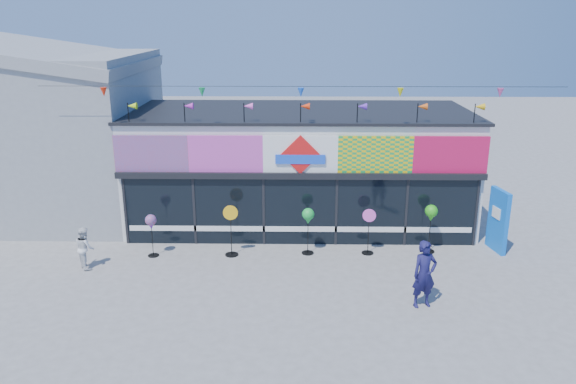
{
  "coord_description": "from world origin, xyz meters",
  "views": [
    {
      "loc": [
        -0.12,
        -14.09,
        7.31
      ],
      "look_at": [
        -0.37,
        2.0,
        2.27
      ],
      "focal_mm": 35.0,
      "sensor_mm": 36.0,
      "label": 1
    }
  ],
  "objects_px": {
    "spinner_2": "(308,218)",
    "spinner_4": "(431,214)",
    "adult_man": "(424,274)",
    "blue_sign": "(498,220)",
    "spinner_3": "(369,230)",
    "spinner_0": "(151,223)",
    "child": "(85,248)",
    "spinner_1": "(231,229)"
  },
  "relations": [
    {
      "from": "blue_sign",
      "to": "spinner_3",
      "type": "xyz_separation_m",
      "value": [
        -4.21,
        -0.35,
        -0.24
      ]
    },
    {
      "from": "spinner_3",
      "to": "adult_man",
      "type": "height_order",
      "value": "adult_man"
    },
    {
      "from": "spinner_2",
      "to": "spinner_4",
      "type": "height_order",
      "value": "spinner_4"
    },
    {
      "from": "spinner_0",
      "to": "adult_man",
      "type": "distance_m",
      "value": 8.5
    },
    {
      "from": "adult_man",
      "to": "child",
      "type": "distance_m",
      "value": 9.98
    },
    {
      "from": "spinner_1",
      "to": "spinner_3",
      "type": "relative_size",
      "value": 1.11
    },
    {
      "from": "spinner_2",
      "to": "adult_man",
      "type": "bearing_deg",
      "value": -48.9
    },
    {
      "from": "adult_man",
      "to": "child",
      "type": "xyz_separation_m",
      "value": [
        -9.72,
        2.23,
        -0.26
      ]
    },
    {
      "from": "spinner_1",
      "to": "spinner_4",
      "type": "distance_m",
      "value": 6.39
    },
    {
      "from": "spinner_2",
      "to": "spinner_1",
      "type": "bearing_deg",
      "value": -175.76
    },
    {
      "from": "blue_sign",
      "to": "spinner_4",
      "type": "bearing_deg",
      "value": 173.53
    },
    {
      "from": "adult_man",
      "to": "child",
      "type": "bearing_deg",
      "value": 151.25
    },
    {
      "from": "spinner_2",
      "to": "spinner_3",
      "type": "relative_size",
      "value": 1.02
    },
    {
      "from": "spinner_4",
      "to": "child",
      "type": "xyz_separation_m",
      "value": [
        -10.68,
        -1.37,
        -0.64
      ]
    },
    {
      "from": "blue_sign",
      "to": "spinner_4",
      "type": "relative_size",
      "value": 1.28
    },
    {
      "from": "blue_sign",
      "to": "spinner_0",
      "type": "distance_m",
      "value": 11.1
    },
    {
      "from": "blue_sign",
      "to": "spinner_1",
      "type": "xyz_separation_m",
      "value": [
        -8.58,
        -0.56,
        -0.15
      ]
    },
    {
      "from": "spinner_1",
      "to": "spinner_4",
      "type": "height_order",
      "value": "spinner_1"
    },
    {
      "from": "spinner_2",
      "to": "spinner_4",
      "type": "relative_size",
      "value": 0.96
    },
    {
      "from": "blue_sign",
      "to": "spinner_0",
      "type": "xyz_separation_m",
      "value": [
        -11.08,
        -0.65,
        0.08
      ]
    },
    {
      "from": "spinner_4",
      "to": "adult_man",
      "type": "distance_m",
      "value": 3.74
    },
    {
      "from": "adult_man",
      "to": "child",
      "type": "height_order",
      "value": "adult_man"
    },
    {
      "from": "spinner_1",
      "to": "spinner_3",
      "type": "xyz_separation_m",
      "value": [
        4.38,
        0.21,
        -0.09
      ]
    },
    {
      "from": "blue_sign",
      "to": "spinner_1",
      "type": "bearing_deg",
      "value": 172.6
    },
    {
      "from": "blue_sign",
      "to": "spinner_3",
      "type": "relative_size",
      "value": 1.36
    },
    {
      "from": "blue_sign",
      "to": "spinner_2",
      "type": "relative_size",
      "value": 1.34
    },
    {
      "from": "spinner_0",
      "to": "adult_man",
      "type": "height_order",
      "value": "adult_man"
    },
    {
      "from": "spinner_0",
      "to": "spinner_1",
      "type": "height_order",
      "value": "spinner_1"
    },
    {
      "from": "blue_sign",
      "to": "spinner_3",
      "type": "height_order",
      "value": "blue_sign"
    },
    {
      "from": "spinner_2",
      "to": "adult_man",
      "type": "distance_m",
      "value": 4.52
    },
    {
      "from": "spinner_4",
      "to": "adult_man",
      "type": "bearing_deg",
      "value": -104.96
    },
    {
      "from": "spinner_0",
      "to": "spinner_1",
      "type": "relative_size",
      "value": 0.83
    },
    {
      "from": "spinner_0",
      "to": "child",
      "type": "height_order",
      "value": "spinner_0"
    },
    {
      "from": "spinner_0",
      "to": "spinner_1",
      "type": "distance_m",
      "value": 2.51
    },
    {
      "from": "blue_sign",
      "to": "spinner_0",
      "type": "bearing_deg",
      "value": 172.27
    },
    {
      "from": "spinner_3",
      "to": "spinner_4",
      "type": "xyz_separation_m",
      "value": [
        1.99,
        0.17,
        0.49
      ]
    },
    {
      "from": "blue_sign",
      "to": "adult_man",
      "type": "distance_m",
      "value": 4.94
    },
    {
      "from": "blue_sign",
      "to": "child",
      "type": "relative_size",
      "value": 1.59
    },
    {
      "from": "spinner_1",
      "to": "spinner_2",
      "type": "height_order",
      "value": "spinner_1"
    },
    {
      "from": "spinner_4",
      "to": "child",
      "type": "distance_m",
      "value": 10.79
    },
    {
      "from": "blue_sign",
      "to": "child",
      "type": "height_order",
      "value": "blue_sign"
    },
    {
      "from": "blue_sign",
      "to": "adult_man",
      "type": "relative_size",
      "value": 1.13
    }
  ]
}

